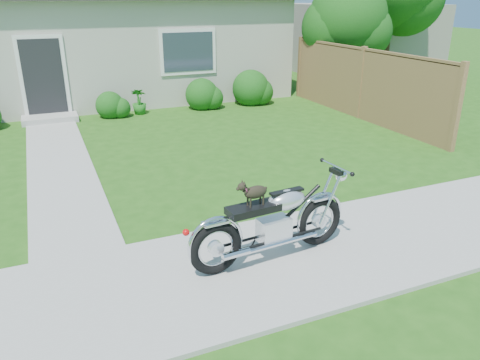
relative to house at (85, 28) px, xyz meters
name	(u,v)px	position (x,y,z in m)	size (l,w,h in m)	color
ground	(218,274)	(0.00, -11.99, -2.16)	(80.00, 80.00, 0.00)	#235114
sidewalk	(218,273)	(0.00, -11.99, -2.14)	(24.00, 2.20, 0.04)	#9E9B93
walkway	(59,163)	(-1.50, -6.99, -2.14)	(1.20, 8.00, 0.03)	#9E9B93
house	(85,28)	(0.00, 0.00, 0.00)	(12.60, 7.03, 4.50)	#B1ADA0
fence	(361,83)	(6.30, -6.24, -1.22)	(0.12, 6.62, 1.90)	#A47549
tree_near	(352,22)	(7.57, -3.87, 0.21)	(2.49, 2.41, 3.70)	#3D2B1C
shrub_row	(127,100)	(0.54, -3.49, -1.73)	(10.65, 1.13, 1.13)	#184E14
potted_plant_right	(139,101)	(0.88, -3.44, -1.80)	(0.40, 0.40, 0.72)	#216E1E
motorcycle_with_dog	(274,222)	(0.77, -11.95, -1.62)	(2.22, 0.60, 1.10)	black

